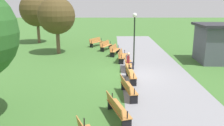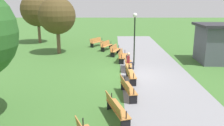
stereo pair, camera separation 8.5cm
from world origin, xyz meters
name	(u,v)px [view 2 (the right image)]	position (x,y,z in m)	size (l,w,h in m)	color
ground_plane	(130,75)	(0.00, 0.00, 0.00)	(120.00, 120.00, 0.00)	#3D6B2D
path_paving	(156,75)	(0.00, 1.67, 0.00)	(36.14, 4.52, 0.01)	gray
bench_0	(96,42)	(-10.37, -2.95, 0.48)	(1.93, 1.42, 0.89)	#B27538
bench_1	(106,45)	(-8.23, -1.83, 0.48)	(1.99, 1.24, 0.89)	#B27538
bench_2	(115,50)	(-5.96, -0.97, 0.48)	(2.02, 1.04, 0.89)	#B27538
bench_3	(122,56)	(-3.61, -0.40, 0.48)	(2.02, 0.82, 0.89)	#B27538
bench_4	(128,63)	(-1.21, -0.11, 0.48)	(1.99, 0.59, 0.89)	#B27538
bench_5	(130,73)	(1.21, -0.11, 0.48)	(1.99, 0.59, 0.89)	#B27538
bench_6	(127,87)	(3.61, -0.40, 0.48)	(2.02, 0.82, 0.89)	#B27538
bench_7	(116,108)	(5.96, -0.97, 0.48)	(2.02, 1.04, 0.89)	#B27538
person_seated	(130,60)	(-1.38, 0.05, 0.64)	(0.34, 0.53, 1.20)	maroon
tree_2	(57,16)	(-6.61, -6.15, 3.44)	(3.32, 3.32, 5.12)	brown
tree_4	(38,10)	(-12.47, -9.74, 3.80)	(3.80, 3.80, 5.72)	brown
lamp_post	(135,29)	(-2.40, 0.44, 2.71)	(0.32, 0.32, 3.88)	black
kiosk	(216,43)	(-3.47, 6.91, 1.54)	(3.57, 3.15, 3.02)	#4C515B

